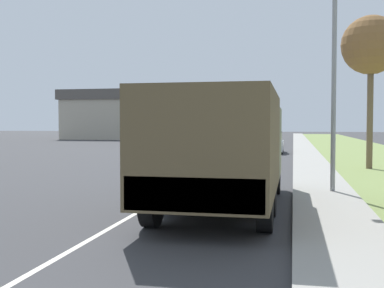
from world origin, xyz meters
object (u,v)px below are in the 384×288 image
object	(u,v)px
car_second_ahead	(271,143)
car_nearest_ahead	(183,153)
military_truck	(224,144)
lamp_post	(326,63)

from	to	relation	value
car_second_ahead	car_nearest_ahead	bearing A→B (deg)	-109.13
car_nearest_ahead	car_second_ahead	world-z (taller)	car_second_ahead
car_second_ahead	military_truck	bearing A→B (deg)	-90.21
car_second_ahead	lamp_post	world-z (taller)	lamp_post
military_truck	car_nearest_ahead	xyz separation A→B (m)	(-3.84, 12.10, -0.97)
military_truck	car_nearest_ahead	distance (m)	12.73
military_truck	lamp_post	size ratio (longest dim) A/B	1.25
military_truck	car_second_ahead	distance (m)	23.45
military_truck	lamp_post	xyz separation A→B (m)	(2.59, 2.95, 2.30)
military_truck	lamp_post	distance (m)	4.55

